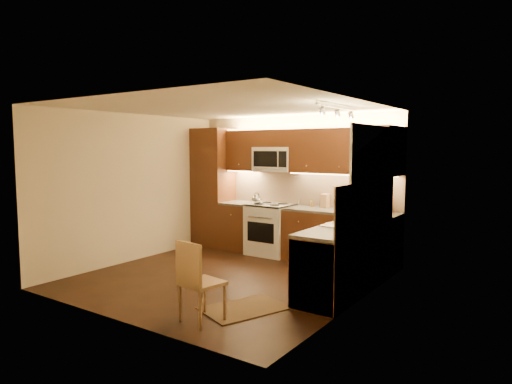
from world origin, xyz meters
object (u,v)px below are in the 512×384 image
Objects in this scene: toaster_oven at (379,206)px; soap_bottle at (364,215)px; sink at (351,218)px; knife_block at (325,201)px; stove at (271,229)px; kettle at (257,198)px; dining_chair at (202,281)px; microwave at (275,159)px.

toaster_oven reaches higher than soap_bottle.
knife_block is at bearing 127.41° from sink.
stove is 0.62m from kettle.
sink is 0.93× the size of dining_chair.
kettle is 2.17m from toaster_oven.
soap_bottle is (2.11, -1.06, -0.72)m from microwave.
microwave reaches higher than dining_chair.
toaster_oven is 1.06m from soap_bottle.
sink is at bearing -20.52° from kettle.
knife_block is at bearing 102.05° from dining_chair.
sink is at bearing -109.03° from toaster_oven.
stove is 1.27m from microwave.
microwave is at bearing 147.79° from sink.
sink is at bearing 76.15° from dining_chair.
sink is 1.25m from toaster_oven.
knife_block is at bearing 12.76° from stove.
soap_bottle is (0.11, 0.20, 0.03)m from sink.
microwave is (0.00, 0.14, 1.26)m from stove.
toaster_oven is (1.96, -0.01, -0.71)m from microwave.
kettle is at bearing 156.37° from sink.
soap_bottle is at bearing 75.57° from dining_chair.
stove is at bearing 43.43° from kettle.
sink is 2.28m from dining_chair.
microwave reaches higher than sink.
dining_chair is at bearing -63.20° from kettle.
sink reaches higher than stove.
kettle is (-2.19, 0.96, 0.05)m from sink.
soap_bottle is (1.14, -1.15, -0.02)m from knife_block.
stove is at bearing 150.64° from sink.
kettle reaches higher than soap_bottle.
knife_block is (-0.99, 0.10, 0.01)m from toaster_oven.
kettle is at bearing -166.67° from knife_block.
dining_chair is (1.12, -3.30, -1.26)m from microwave.
knife_block reaches higher than stove.
microwave is 1.20m from knife_block.
sink is 2.32× the size of toaster_oven.
toaster_oven is at bearing 84.48° from soap_bottle.
knife_block is 1.62m from soap_bottle.
knife_block reaches higher than dining_chair.
dining_chair is (-0.88, -2.04, -0.51)m from sink.
toaster_oven is 0.40× the size of dining_chair.
knife_block is (1.17, 0.38, -0.01)m from kettle.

